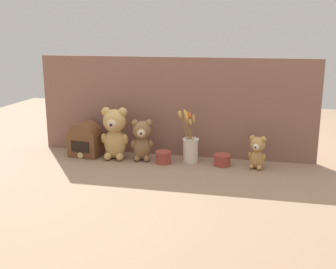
{
  "coord_description": "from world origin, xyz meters",
  "views": [
    {
      "loc": [
        0.51,
        -2.24,
        0.73
      ],
      "look_at": [
        0.0,
        0.02,
        0.16
      ],
      "focal_mm": 45.0,
      "sensor_mm": 36.0,
      "label": 1
    }
  ],
  "objects_px": {
    "decorative_tin_tall": "(222,160)",
    "vintage_radio": "(85,141)",
    "decorative_tin_short": "(163,157)",
    "teddy_bear_small": "(257,152)",
    "flower_vase": "(190,145)",
    "teddy_bear_large": "(115,132)",
    "teddy_bear_medium": "(142,139)"
  },
  "relations": [
    {
      "from": "vintage_radio",
      "to": "decorative_tin_tall",
      "type": "height_order",
      "value": "vintage_radio"
    },
    {
      "from": "teddy_bear_medium",
      "to": "vintage_radio",
      "type": "distance_m",
      "value": 0.36
    },
    {
      "from": "teddy_bear_small",
      "to": "decorative_tin_tall",
      "type": "xyz_separation_m",
      "value": [
        -0.19,
        0.01,
        -0.06
      ]
    },
    {
      "from": "teddy_bear_small",
      "to": "decorative_tin_short",
      "type": "relative_size",
      "value": 2.01
    },
    {
      "from": "teddy_bear_small",
      "to": "flower_vase",
      "type": "relative_size",
      "value": 0.57
    },
    {
      "from": "flower_vase",
      "to": "decorative_tin_short",
      "type": "distance_m",
      "value": 0.17
    },
    {
      "from": "teddy_bear_large",
      "to": "decorative_tin_short",
      "type": "xyz_separation_m",
      "value": [
        0.3,
        -0.03,
        -0.12
      ]
    },
    {
      "from": "teddy_bear_medium",
      "to": "vintage_radio",
      "type": "xyz_separation_m",
      "value": [
        -0.36,
        0.01,
        -0.03
      ]
    },
    {
      "from": "teddy_bear_medium",
      "to": "vintage_radio",
      "type": "height_order",
      "value": "teddy_bear_medium"
    },
    {
      "from": "teddy_bear_small",
      "to": "decorative_tin_tall",
      "type": "bearing_deg",
      "value": 177.8
    },
    {
      "from": "teddy_bear_large",
      "to": "decorative_tin_short",
      "type": "distance_m",
      "value": 0.32
    },
    {
      "from": "vintage_radio",
      "to": "teddy_bear_large",
      "type": "bearing_deg",
      "value": -4.16
    },
    {
      "from": "teddy_bear_large",
      "to": "flower_vase",
      "type": "xyz_separation_m",
      "value": [
        0.44,
        0.03,
        -0.06
      ]
    },
    {
      "from": "teddy_bear_large",
      "to": "vintage_radio",
      "type": "height_order",
      "value": "teddy_bear_large"
    },
    {
      "from": "vintage_radio",
      "to": "decorative_tin_tall",
      "type": "xyz_separation_m",
      "value": [
        0.82,
        -0.01,
        -0.06
      ]
    },
    {
      "from": "teddy_bear_large",
      "to": "teddy_bear_small",
      "type": "relative_size",
      "value": 1.67
    },
    {
      "from": "decorative_tin_short",
      "to": "decorative_tin_tall",
      "type": "bearing_deg",
      "value": 4.81
    },
    {
      "from": "decorative_tin_tall",
      "to": "vintage_radio",
      "type": "bearing_deg",
      "value": 179.19
    },
    {
      "from": "vintage_radio",
      "to": "decorative_tin_short",
      "type": "height_order",
      "value": "vintage_radio"
    },
    {
      "from": "vintage_radio",
      "to": "decorative_tin_tall",
      "type": "distance_m",
      "value": 0.82
    },
    {
      "from": "teddy_bear_medium",
      "to": "teddy_bear_small",
      "type": "bearing_deg",
      "value": -1.11
    },
    {
      "from": "flower_vase",
      "to": "vintage_radio",
      "type": "distance_m",
      "value": 0.63
    },
    {
      "from": "decorative_tin_short",
      "to": "teddy_bear_small",
      "type": "bearing_deg",
      "value": 2.27
    },
    {
      "from": "teddy_bear_large",
      "to": "decorative_tin_short",
      "type": "height_order",
      "value": "teddy_bear_large"
    },
    {
      "from": "decorative_tin_tall",
      "to": "teddy_bear_medium",
      "type": "bearing_deg",
      "value": 179.33
    },
    {
      "from": "teddy_bear_medium",
      "to": "flower_vase",
      "type": "xyz_separation_m",
      "value": [
        0.28,
        0.02,
        -0.03
      ]
    },
    {
      "from": "decorative_tin_tall",
      "to": "flower_vase",
      "type": "bearing_deg",
      "value": 171.76
    },
    {
      "from": "teddy_bear_medium",
      "to": "decorative_tin_tall",
      "type": "relative_size",
      "value": 2.52
    },
    {
      "from": "decorative_tin_tall",
      "to": "teddy_bear_large",
      "type": "bearing_deg",
      "value": -179.78
    },
    {
      "from": "teddy_bear_medium",
      "to": "teddy_bear_small",
      "type": "height_order",
      "value": "teddy_bear_medium"
    },
    {
      "from": "teddy_bear_small",
      "to": "decorative_tin_tall",
      "type": "distance_m",
      "value": 0.2
    },
    {
      "from": "teddy_bear_large",
      "to": "teddy_bear_medium",
      "type": "bearing_deg",
      "value": 2.75
    }
  ]
}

